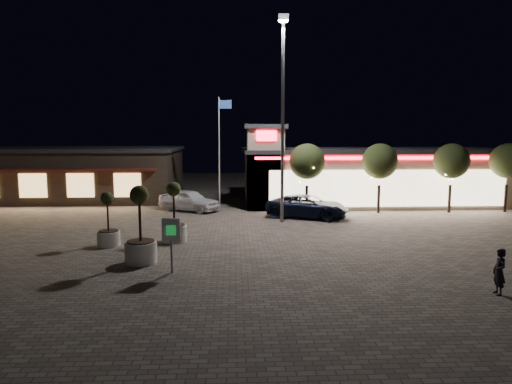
{
  "coord_description": "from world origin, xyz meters",
  "views": [
    {
      "loc": [
        -0.92,
        -19.67,
        5.36
      ],
      "look_at": [
        0.29,
        6.0,
        2.14
      ],
      "focal_mm": 32.0,
      "sensor_mm": 36.0,
      "label": 1
    }
  ],
  "objects_px": {
    "planter_mid": "(141,239)",
    "white_sedan": "(189,200)",
    "valet_sign": "(171,235)",
    "pickup_truck": "(308,206)",
    "planter_left": "(108,229)",
    "pedestrian": "(499,272)"
  },
  "relations": [
    {
      "from": "planter_mid",
      "to": "white_sedan",
      "type": "bearing_deg",
      "value": 86.85
    },
    {
      "from": "white_sedan",
      "to": "valet_sign",
      "type": "bearing_deg",
      "value": -146.48
    },
    {
      "from": "pickup_truck",
      "to": "white_sedan",
      "type": "relative_size",
      "value": 1.19
    },
    {
      "from": "white_sedan",
      "to": "planter_left",
      "type": "xyz_separation_m",
      "value": [
        -2.89,
        -10.16,
        0.06
      ]
    },
    {
      "from": "pickup_truck",
      "to": "valet_sign",
      "type": "height_order",
      "value": "valet_sign"
    },
    {
      "from": "pedestrian",
      "to": "planter_mid",
      "type": "relative_size",
      "value": 0.48
    },
    {
      "from": "planter_left",
      "to": "valet_sign",
      "type": "distance_m",
      "value": 5.87
    },
    {
      "from": "pickup_truck",
      "to": "planter_mid",
      "type": "distance_m",
      "value": 13.39
    },
    {
      "from": "pickup_truck",
      "to": "planter_mid",
      "type": "bearing_deg",
      "value": 162.01
    },
    {
      "from": "planter_mid",
      "to": "valet_sign",
      "type": "bearing_deg",
      "value": -45.03
    },
    {
      "from": "pedestrian",
      "to": "valet_sign",
      "type": "relative_size",
      "value": 0.73
    },
    {
      "from": "pedestrian",
      "to": "valet_sign",
      "type": "distance_m",
      "value": 11.76
    },
    {
      "from": "white_sedan",
      "to": "valet_sign",
      "type": "relative_size",
      "value": 2.06
    },
    {
      "from": "pickup_truck",
      "to": "planter_mid",
      "type": "relative_size",
      "value": 1.62
    },
    {
      "from": "white_sedan",
      "to": "planter_left",
      "type": "height_order",
      "value": "planter_left"
    },
    {
      "from": "pedestrian",
      "to": "planter_left",
      "type": "xyz_separation_m",
      "value": [
        -15.0,
        7.54,
        0.03
      ]
    },
    {
      "from": "planter_left",
      "to": "planter_mid",
      "type": "xyz_separation_m",
      "value": [
        2.16,
        -3.04,
        0.19
      ]
    },
    {
      "from": "planter_left",
      "to": "pedestrian",
      "type": "bearing_deg",
      "value": -26.7
    },
    {
      "from": "pickup_truck",
      "to": "white_sedan",
      "type": "xyz_separation_m",
      "value": [
        -7.98,
        3.03,
        0.02
      ]
    },
    {
      "from": "planter_left",
      "to": "planter_mid",
      "type": "distance_m",
      "value": 3.74
    },
    {
      "from": "valet_sign",
      "to": "planter_mid",
      "type": "bearing_deg",
      "value": 134.97
    },
    {
      "from": "pickup_truck",
      "to": "pedestrian",
      "type": "height_order",
      "value": "pedestrian"
    }
  ]
}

